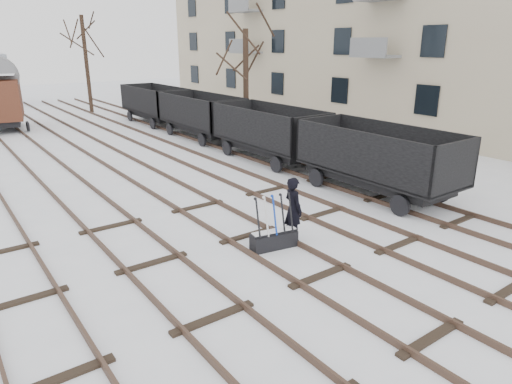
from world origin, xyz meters
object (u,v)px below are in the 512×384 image
at_px(ground_frame, 274,238).
at_px(freight_wagon_a, 376,169).
at_px(worker, 293,209).
at_px(box_van_wagon, 1,97).

height_order(ground_frame, freight_wagon_a, freight_wagon_a).
bearing_deg(worker, freight_wagon_a, -69.78).
relative_size(ground_frame, worker, 0.80).
relative_size(ground_frame, box_van_wagon, 0.30).
bearing_deg(ground_frame, box_van_wagon, 106.71).
bearing_deg(freight_wagon_a, box_van_wagon, 111.31).
distance_m(freight_wagon_a, box_van_wagon, 24.29).
bearing_deg(box_van_wagon, worker, -70.42).
bearing_deg(box_van_wagon, ground_frame, -72.21).
xyz_separation_m(freight_wagon_a, box_van_wagon, (-8.82, 22.61, 1.10)).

